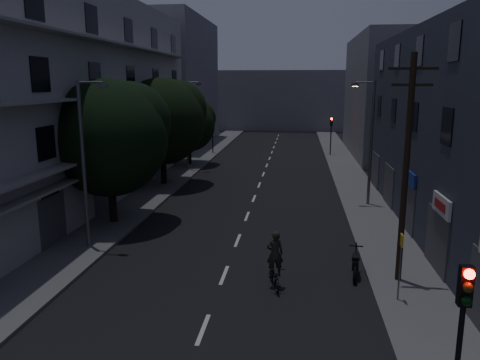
% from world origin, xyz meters
% --- Properties ---
extents(ground, '(160.00, 160.00, 0.00)m').
position_xyz_m(ground, '(0.00, 25.00, 0.00)').
color(ground, black).
rests_on(ground, ground).
extents(sidewalk_left, '(3.00, 90.00, 0.15)m').
position_xyz_m(sidewalk_left, '(-7.50, 25.00, 0.07)').
color(sidewalk_left, '#565659').
rests_on(sidewalk_left, ground).
extents(sidewalk_right, '(3.00, 90.00, 0.15)m').
position_xyz_m(sidewalk_right, '(7.50, 25.00, 0.07)').
color(sidewalk_right, '#565659').
rests_on(sidewalk_right, ground).
extents(lane_markings, '(0.15, 60.50, 0.01)m').
position_xyz_m(lane_markings, '(0.00, 31.25, 0.01)').
color(lane_markings, beige).
rests_on(lane_markings, ground).
extents(building_left, '(7.00, 36.00, 14.00)m').
position_xyz_m(building_left, '(-11.98, 18.00, 6.99)').
color(building_left, '#A3A39F').
rests_on(building_left, ground).
extents(building_right, '(6.19, 28.00, 11.00)m').
position_xyz_m(building_right, '(11.99, 14.00, 5.50)').
color(building_right, '#2E323F').
rests_on(building_right, ground).
extents(building_far_left, '(6.00, 20.00, 16.00)m').
position_xyz_m(building_far_left, '(-12.00, 48.00, 8.00)').
color(building_far_left, slate).
rests_on(building_far_left, ground).
extents(building_far_right, '(6.00, 20.00, 13.00)m').
position_xyz_m(building_far_right, '(12.00, 42.00, 6.50)').
color(building_far_right, slate).
rests_on(building_far_right, ground).
extents(building_far_end, '(24.00, 8.00, 10.00)m').
position_xyz_m(building_far_end, '(0.00, 70.00, 5.00)').
color(building_far_end, slate).
rests_on(building_far_end, ground).
extents(tree_near, '(6.61, 6.61, 8.15)m').
position_xyz_m(tree_near, '(-7.46, 13.13, 5.25)').
color(tree_near, black).
rests_on(tree_near, sidewalk_left).
extents(tree_mid, '(6.74, 6.74, 8.29)m').
position_xyz_m(tree_mid, '(-7.47, 23.61, 5.33)').
color(tree_mid, black).
rests_on(tree_mid, sidewalk_left).
extents(tree_far, '(5.17, 5.17, 6.39)m').
position_xyz_m(tree_far, '(-7.59, 32.90, 4.15)').
color(tree_far, black).
rests_on(tree_far, sidewalk_left).
extents(traffic_signal_near, '(0.28, 0.37, 4.10)m').
position_xyz_m(traffic_signal_near, '(6.58, -2.18, 3.10)').
color(traffic_signal_near, black).
rests_on(traffic_signal_near, sidewalk_right).
extents(traffic_signal_far_right, '(0.28, 0.37, 4.10)m').
position_xyz_m(traffic_signal_far_right, '(6.60, 40.40, 3.10)').
color(traffic_signal_far_right, black).
rests_on(traffic_signal_far_right, sidewalk_right).
extents(traffic_signal_far_left, '(0.28, 0.37, 4.10)m').
position_xyz_m(traffic_signal_far_left, '(-6.65, 40.32, 3.10)').
color(traffic_signal_far_left, black).
rests_on(traffic_signal_far_left, sidewalk_left).
extents(street_lamp_left_near, '(1.51, 0.25, 8.00)m').
position_xyz_m(street_lamp_left_near, '(-7.03, 8.94, 4.60)').
color(street_lamp_left_near, slate).
rests_on(street_lamp_left_near, sidewalk_left).
extents(street_lamp_right, '(1.51, 0.25, 8.00)m').
position_xyz_m(street_lamp_right, '(7.57, 18.92, 4.60)').
color(street_lamp_right, '#55575C').
rests_on(street_lamp_right, sidewalk_right).
extents(street_lamp_left_far, '(1.51, 0.25, 8.00)m').
position_xyz_m(street_lamp_left_far, '(-7.00, 29.93, 4.60)').
color(street_lamp_left_far, '#5C5D64').
rests_on(street_lamp_left_far, sidewalk_left).
extents(utility_pole, '(1.80, 0.24, 9.00)m').
position_xyz_m(utility_pole, '(7.18, 6.62, 4.87)').
color(utility_pole, black).
rests_on(utility_pole, sidewalk_right).
extents(bus_stop_sign, '(0.06, 0.35, 2.52)m').
position_xyz_m(bus_stop_sign, '(6.79, 4.74, 1.89)').
color(bus_stop_sign, '#595B60').
rests_on(bus_stop_sign, sidewalk_right).
extents(motorcycle, '(0.59, 2.03, 1.30)m').
position_xyz_m(motorcycle, '(5.51, 7.04, 0.51)').
color(motorcycle, black).
rests_on(motorcycle, ground).
extents(cyclist, '(1.06, 1.95, 2.34)m').
position_xyz_m(cyclist, '(2.19, 5.58, 0.79)').
color(cyclist, black).
rests_on(cyclist, ground).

